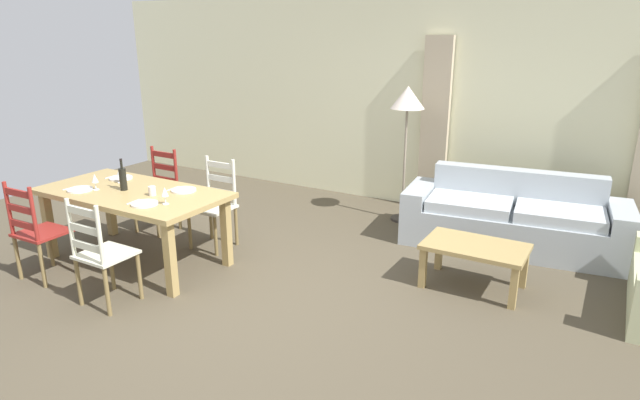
{
  "coord_description": "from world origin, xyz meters",
  "views": [
    {
      "loc": [
        2.67,
        -3.44,
        2.27
      ],
      "look_at": [
        0.26,
        0.71,
        0.75
      ],
      "focal_mm": 30.41,
      "sensor_mm": 36.0,
      "label": 1
    }
  ],
  "objects_px": {
    "coffee_cup_primary": "(152,191)",
    "couch": "(513,220)",
    "dining_chair_far_right": "(215,204)",
    "wine_glass_near_left": "(95,179)",
    "dining_chair_near_right": "(101,253)",
    "standing_lamp": "(407,106)",
    "wine_glass_near_right": "(165,192)",
    "dining_table": "(133,199)",
    "wine_glass_far_left": "(120,173)",
    "dining_chair_far_left": "(159,190)",
    "coffee_table": "(475,251)",
    "wine_bottle": "(123,178)",
    "dining_chair_near_left": "(37,231)"
  },
  "relations": [
    {
      "from": "wine_glass_near_right",
      "to": "coffee_cup_primary",
      "type": "xyz_separation_m",
      "value": [
        -0.31,
        0.13,
        -0.07
      ]
    },
    {
      "from": "dining_table",
      "to": "couch",
      "type": "distance_m",
      "value": 3.98
    },
    {
      "from": "dining_chair_far_right",
      "to": "wine_glass_near_left",
      "type": "relative_size",
      "value": 5.96
    },
    {
      "from": "couch",
      "to": "wine_bottle",
      "type": "bearing_deg",
      "value": -144.29
    },
    {
      "from": "wine_bottle",
      "to": "couch",
      "type": "xyz_separation_m",
      "value": [
        3.28,
        2.36,
        -0.58
      ]
    },
    {
      "from": "dining_chair_far_right",
      "to": "wine_bottle",
      "type": "relative_size",
      "value": 3.04
    },
    {
      "from": "coffee_table",
      "to": "dining_chair_far_left",
      "type": "bearing_deg",
      "value": -174.67
    },
    {
      "from": "wine_glass_near_right",
      "to": "wine_glass_near_left",
      "type": "bearing_deg",
      "value": -179.26
    },
    {
      "from": "wine_glass_far_left",
      "to": "dining_table",
      "type": "bearing_deg",
      "value": -23.36
    },
    {
      "from": "dining_chair_near_left",
      "to": "coffee_cup_primary",
      "type": "height_order",
      "value": "dining_chair_near_left"
    },
    {
      "from": "dining_chair_near_left",
      "to": "coffee_cup_primary",
      "type": "relative_size",
      "value": 10.67
    },
    {
      "from": "dining_chair_near_right",
      "to": "standing_lamp",
      "type": "relative_size",
      "value": 0.59
    },
    {
      "from": "wine_bottle",
      "to": "coffee_table",
      "type": "bearing_deg",
      "value": 19.73
    },
    {
      "from": "wine_bottle",
      "to": "wine_glass_far_left",
      "type": "bearing_deg",
      "value": 146.08
    },
    {
      "from": "dining_chair_near_right",
      "to": "coffee_table",
      "type": "height_order",
      "value": "dining_chair_near_right"
    },
    {
      "from": "wine_bottle",
      "to": "wine_glass_near_right",
      "type": "relative_size",
      "value": 1.96
    },
    {
      "from": "dining_chair_near_right",
      "to": "coffee_cup_primary",
      "type": "relative_size",
      "value": 10.67
    },
    {
      "from": "couch",
      "to": "coffee_table",
      "type": "distance_m",
      "value": 1.22
    },
    {
      "from": "dining_chair_far_left",
      "to": "wine_bottle",
      "type": "distance_m",
      "value": 0.98
    },
    {
      "from": "wine_bottle",
      "to": "wine_glass_far_left",
      "type": "height_order",
      "value": "wine_bottle"
    },
    {
      "from": "couch",
      "to": "standing_lamp",
      "type": "xyz_separation_m",
      "value": [
        -1.34,
        0.19,
        1.12
      ]
    },
    {
      "from": "wine_bottle",
      "to": "standing_lamp",
      "type": "xyz_separation_m",
      "value": [
        1.94,
        2.55,
        0.54
      ]
    },
    {
      "from": "dining_chair_far_left",
      "to": "coffee_cup_primary",
      "type": "bearing_deg",
      "value": -45.7
    },
    {
      "from": "dining_chair_near_left",
      "to": "couch",
      "type": "bearing_deg",
      "value": 40.05
    },
    {
      "from": "dining_chair_far_left",
      "to": "wine_glass_near_left",
      "type": "height_order",
      "value": "dining_chair_far_left"
    },
    {
      "from": "dining_chair_near_left",
      "to": "standing_lamp",
      "type": "xyz_separation_m",
      "value": [
        2.32,
        3.27,
        0.93
      ]
    },
    {
      "from": "dining_chair_far_right",
      "to": "coffee_table",
      "type": "height_order",
      "value": "dining_chair_far_right"
    },
    {
      "from": "dining_chair_near_right",
      "to": "couch",
      "type": "relative_size",
      "value": 0.41
    },
    {
      "from": "wine_glass_near_right",
      "to": "couch",
      "type": "relative_size",
      "value": 0.07
    },
    {
      "from": "dining_chair_far_right",
      "to": "couch",
      "type": "xyz_separation_m",
      "value": [
        2.78,
        1.61,
        -0.19
      ]
    },
    {
      "from": "dining_table",
      "to": "couch",
      "type": "bearing_deg",
      "value": 36.19
    },
    {
      "from": "dining_chair_far_left",
      "to": "coffee_table",
      "type": "height_order",
      "value": "dining_chair_far_left"
    },
    {
      "from": "wine_glass_near_right",
      "to": "dining_chair_near_right",
      "type": "bearing_deg",
      "value": -101.57
    },
    {
      "from": "dining_table",
      "to": "wine_bottle",
      "type": "relative_size",
      "value": 6.01
    },
    {
      "from": "dining_table",
      "to": "wine_glass_far_left",
      "type": "bearing_deg",
      "value": 156.64
    },
    {
      "from": "dining_table",
      "to": "coffee_cup_primary",
      "type": "relative_size",
      "value": 21.11
    },
    {
      "from": "dining_chair_far_left",
      "to": "wine_glass_near_left",
      "type": "bearing_deg",
      "value": -80.7
    },
    {
      "from": "dining_chair_near_left",
      "to": "dining_chair_near_right",
      "type": "xyz_separation_m",
      "value": [
        0.94,
        -0.05,
        0.0
      ]
    },
    {
      "from": "dining_table",
      "to": "coffee_table",
      "type": "distance_m",
      "value": 3.32
    },
    {
      "from": "wine_glass_far_left",
      "to": "dining_chair_far_left",
      "type": "bearing_deg",
      "value": 104.06
    },
    {
      "from": "standing_lamp",
      "to": "dining_chair_near_left",
      "type": "bearing_deg",
      "value": -125.42
    },
    {
      "from": "dining_chair_near_left",
      "to": "wine_glass_near_left",
      "type": "bearing_deg",
      "value": 76.81
    },
    {
      "from": "dining_chair_near_left",
      "to": "wine_glass_far_left",
      "type": "xyz_separation_m",
      "value": [
        0.15,
        0.88,
        0.38
      ]
    },
    {
      "from": "wine_glass_near_left",
      "to": "couch",
      "type": "xyz_separation_m",
      "value": [
        3.53,
        2.5,
        -0.57
      ]
    },
    {
      "from": "standing_lamp",
      "to": "wine_glass_near_left",
      "type": "bearing_deg",
      "value": -129.2
    },
    {
      "from": "dining_table",
      "to": "dining_chair_far_left",
      "type": "relative_size",
      "value": 1.98
    },
    {
      "from": "dining_chair_near_left",
      "to": "standing_lamp",
      "type": "distance_m",
      "value": 4.11
    },
    {
      "from": "coffee_cup_primary",
      "to": "couch",
      "type": "height_order",
      "value": "coffee_cup_primary"
    },
    {
      "from": "dining_chair_near_left",
      "to": "wine_glass_far_left",
      "type": "height_order",
      "value": "dining_chair_near_left"
    },
    {
      "from": "coffee_cup_primary",
      "to": "dining_chair_near_right",
      "type": "bearing_deg",
      "value": -77.23
    }
  ]
}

